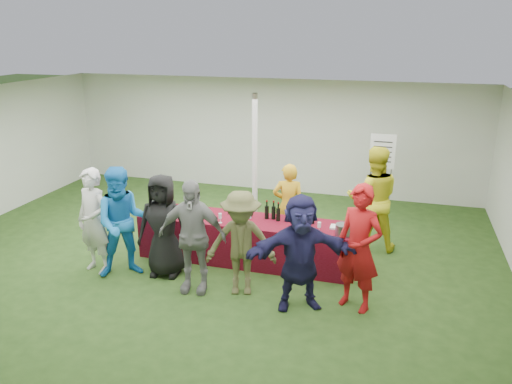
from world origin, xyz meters
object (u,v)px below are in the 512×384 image
(customer_1, at_px, (123,222))
(customer_6, at_px, (359,248))
(staff_back, at_px, (373,199))
(wine_list_sign, at_px, (382,158))
(customer_2, at_px, (163,226))
(dump_bucket, at_px, (343,230))
(staff_pourer, at_px, (288,206))
(customer_0, at_px, (94,221))
(customer_3, at_px, (192,236))
(customer_5, at_px, (300,253))
(serving_table, at_px, (245,240))
(customer_4, at_px, (241,243))

(customer_1, xyz_separation_m, customer_6, (3.64, 0.02, 0.02))
(staff_back, xyz_separation_m, customer_6, (-0.05, -2.11, -0.03))
(wine_list_sign, bearing_deg, customer_6, -91.62)
(staff_back, relative_size, customer_2, 1.13)
(dump_bucket, relative_size, customer_6, 0.14)
(staff_pourer, height_order, customer_0, customer_0)
(customer_3, relative_size, customer_6, 0.96)
(staff_pourer, bearing_deg, dump_bucket, 129.21)
(dump_bucket, height_order, customer_6, customer_6)
(staff_pourer, height_order, customer_6, customer_6)
(wine_list_sign, xyz_separation_m, customer_6, (-0.10, -3.62, -0.40))
(customer_3, bearing_deg, wine_list_sign, 50.18)
(dump_bucket, height_order, customer_5, customer_5)
(customer_0, bearing_deg, customer_6, 15.48)
(customer_2, bearing_deg, customer_3, -35.78)
(wine_list_sign, xyz_separation_m, customer_1, (-3.74, -3.64, -0.42))
(wine_list_sign, relative_size, staff_pourer, 1.15)
(serving_table, bearing_deg, customer_1, -148.67)
(customer_5, bearing_deg, customer_4, 147.96)
(dump_bucket, relative_size, customer_5, 0.15)
(wine_list_sign, relative_size, staff_back, 0.95)
(customer_5, bearing_deg, wine_list_sign, 53.88)
(serving_table, bearing_deg, staff_pourer, 53.01)
(customer_1, bearing_deg, customer_4, -32.81)
(wine_list_sign, bearing_deg, serving_table, -128.34)
(customer_2, xyz_separation_m, customer_3, (0.64, -0.35, 0.04))
(dump_bucket, height_order, customer_4, customer_4)
(dump_bucket, distance_m, customer_1, 3.43)
(customer_1, relative_size, customer_6, 0.98)
(wine_list_sign, height_order, staff_pourer, wine_list_sign)
(serving_table, height_order, wine_list_sign, wine_list_sign)
(staff_back, bearing_deg, staff_pourer, 2.50)
(dump_bucket, distance_m, customer_6, 0.84)
(customer_0, xyz_separation_m, customer_1, (0.53, 0.02, 0.03))
(wine_list_sign, height_order, customer_0, wine_list_sign)
(customer_1, xyz_separation_m, customer_5, (2.86, -0.19, -0.06))
(customer_2, relative_size, customer_5, 0.99)
(customer_0, bearing_deg, staff_back, 41.97)
(wine_list_sign, xyz_separation_m, staff_pourer, (-1.49, -1.85, -0.53))
(serving_table, height_order, customer_3, customer_3)
(dump_bucket, distance_m, customer_3, 2.31)
(customer_0, distance_m, customer_1, 0.53)
(staff_pourer, relative_size, customer_4, 0.97)
(customer_3, bearing_deg, dump_bucket, 18.16)
(serving_table, height_order, staff_back, staff_back)
(dump_bucket, relative_size, wine_list_sign, 0.14)
(staff_pourer, distance_m, customer_2, 2.30)
(customer_6, bearing_deg, dump_bucket, 134.41)
(customer_6, bearing_deg, customer_3, -152.50)
(customer_1, bearing_deg, customer_2, -13.63)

